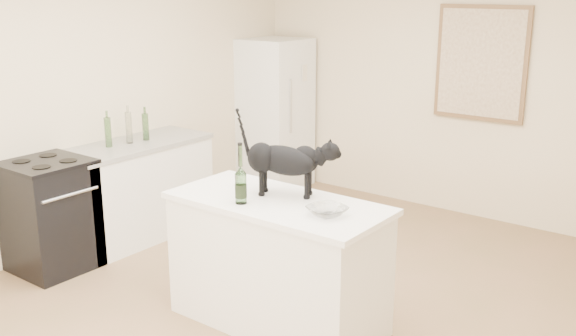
# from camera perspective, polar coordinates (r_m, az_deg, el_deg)

# --- Properties ---
(floor) EXTENTS (5.50, 5.50, 0.00)m
(floor) POSITION_cam_1_polar(r_m,az_deg,el_deg) (4.89, -0.34, -12.05)
(floor) COLOR #966C4F
(floor) RESTS_ON ground
(wall_back) EXTENTS (4.50, 0.00, 4.50)m
(wall_back) POSITION_cam_1_polar(r_m,az_deg,el_deg) (6.79, 14.04, 6.96)
(wall_back) COLOR beige
(wall_back) RESTS_ON ground
(wall_left) EXTENTS (0.00, 5.50, 5.50)m
(wall_left) POSITION_cam_1_polar(r_m,az_deg,el_deg) (6.05, -17.58, 5.67)
(wall_left) COLOR beige
(wall_left) RESTS_ON ground
(island_base) EXTENTS (1.44, 0.67, 0.86)m
(island_base) POSITION_cam_1_polar(r_m,az_deg,el_deg) (4.51, -0.90, -8.51)
(island_base) COLOR white
(island_base) RESTS_ON floor
(island_top) EXTENTS (1.50, 0.70, 0.04)m
(island_top) POSITION_cam_1_polar(r_m,az_deg,el_deg) (4.34, -0.93, -3.08)
(island_top) COLOR white
(island_top) RESTS_ON island_base
(left_cabinets) EXTENTS (0.60, 1.40, 0.86)m
(left_cabinets) POSITION_cam_1_polar(r_m,az_deg,el_deg) (6.20, -13.06, -2.07)
(left_cabinets) COLOR white
(left_cabinets) RESTS_ON floor
(left_countertop) EXTENTS (0.62, 1.44, 0.04)m
(left_countertop) POSITION_cam_1_polar(r_m,az_deg,el_deg) (6.08, -13.32, 1.98)
(left_countertop) COLOR gray
(left_countertop) RESTS_ON left_cabinets
(stove) EXTENTS (0.60, 0.60, 0.90)m
(stove) POSITION_cam_1_polar(r_m,az_deg,el_deg) (5.70, -20.01, -4.01)
(stove) COLOR black
(stove) RESTS_ON floor
(fridge) EXTENTS (0.68, 0.68, 1.70)m
(fridge) POSITION_cam_1_polar(r_m,az_deg,el_deg) (7.52, -1.21, 4.75)
(fridge) COLOR white
(fridge) RESTS_ON floor
(artwork_frame) EXTENTS (0.90, 0.03, 1.10)m
(artwork_frame) POSITION_cam_1_polar(r_m,az_deg,el_deg) (6.62, 16.48, 8.75)
(artwork_frame) COLOR brown
(artwork_frame) RESTS_ON wall_back
(artwork_canvas) EXTENTS (0.82, 0.00, 1.02)m
(artwork_canvas) POSITION_cam_1_polar(r_m,az_deg,el_deg) (6.60, 16.42, 8.74)
(artwork_canvas) COLOR beige
(artwork_canvas) RESTS_ON wall_back
(black_cat) EXTENTS (0.64, 0.43, 0.44)m
(black_cat) POSITION_cam_1_polar(r_m,az_deg,el_deg) (4.38, -0.36, 0.34)
(black_cat) COLOR black
(black_cat) RESTS_ON island_top
(wine_bottle) EXTENTS (0.09, 0.09, 0.36)m
(wine_bottle) POSITION_cam_1_polar(r_m,az_deg,el_deg) (4.24, -4.16, -0.80)
(wine_bottle) COLOR #2C5B24
(wine_bottle) RESTS_ON island_top
(glass_bowl) EXTENTS (0.29, 0.29, 0.06)m
(glass_bowl) POSITION_cam_1_polar(r_m,az_deg,el_deg) (4.05, 3.43, -3.78)
(glass_bowl) COLOR silver
(glass_bowl) RESTS_ON island_top
(fridge_paper) EXTENTS (0.03, 0.14, 0.18)m
(fridge_paper) POSITION_cam_1_polar(r_m,az_deg,el_deg) (7.33, 1.51, 8.30)
(fridge_paper) COLOR white
(fridge_paper) RESTS_ON fridge
(counter_bottle_cluster) EXTENTS (0.12, 0.43, 0.28)m
(counter_bottle_cluster) POSITION_cam_1_polar(r_m,az_deg,el_deg) (6.04, -13.83, 3.33)
(counter_bottle_cluster) COLOR #174517
(counter_bottle_cluster) RESTS_ON left_countertop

